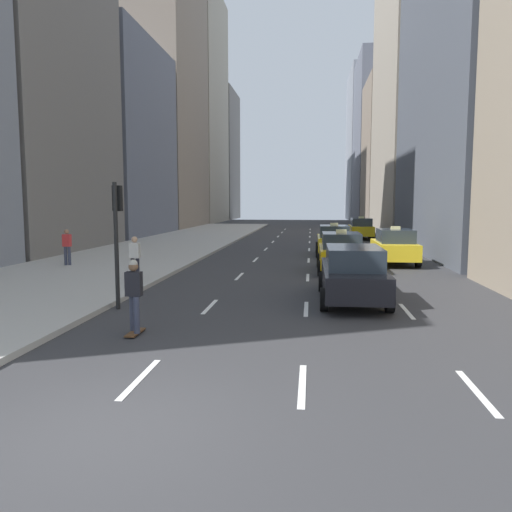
{
  "coord_description": "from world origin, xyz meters",
  "views": [
    {
      "loc": [
        2.72,
        -6.08,
        3.05
      ],
      "look_at": [
        0.93,
        10.03,
        1.29
      ],
      "focal_mm": 35.0,
      "sensor_mm": 36.0,
      "label": 1
    }
  ],
  "objects_px": {
    "taxi_lead": "(334,240)",
    "pedestrian_far_walking": "(67,245)",
    "taxi_second": "(394,246)",
    "taxi_fourth": "(361,228)",
    "pedestrian_mid_block": "(135,256)",
    "sedan_black_near": "(353,273)",
    "skateboarder": "(134,293)",
    "traffic_light_pole": "(117,225)",
    "taxi_third": "(341,252)"
  },
  "relations": [
    {
      "from": "taxi_second",
      "to": "traffic_light_pole",
      "type": "distance_m",
      "value": 15.01
    },
    {
      "from": "pedestrian_mid_block",
      "to": "sedan_black_near",
      "type": "bearing_deg",
      "value": -15.63
    },
    {
      "from": "taxi_third",
      "to": "pedestrian_mid_block",
      "type": "bearing_deg",
      "value": -150.52
    },
    {
      "from": "taxi_lead",
      "to": "skateboarder",
      "type": "bearing_deg",
      "value": -106.55
    },
    {
      "from": "taxi_lead",
      "to": "sedan_black_near",
      "type": "bearing_deg",
      "value": -90.0
    },
    {
      "from": "taxi_second",
      "to": "taxi_fourth",
      "type": "distance_m",
      "value": 16.92
    },
    {
      "from": "pedestrian_mid_block",
      "to": "taxi_third",
      "type": "bearing_deg",
      "value": 29.48
    },
    {
      "from": "sedan_black_near",
      "to": "pedestrian_far_walking",
      "type": "relative_size",
      "value": 3.02
    },
    {
      "from": "pedestrian_mid_block",
      "to": "traffic_light_pole",
      "type": "bearing_deg",
      "value": -76.62
    },
    {
      "from": "taxi_third",
      "to": "traffic_light_pole",
      "type": "relative_size",
      "value": 1.22
    },
    {
      "from": "pedestrian_mid_block",
      "to": "traffic_light_pole",
      "type": "height_order",
      "value": "traffic_light_pole"
    },
    {
      "from": "taxi_fourth",
      "to": "sedan_black_near",
      "type": "bearing_deg",
      "value": -96.0
    },
    {
      "from": "taxi_third",
      "to": "taxi_second",
      "type": "bearing_deg",
      "value": 48.98
    },
    {
      "from": "taxi_second",
      "to": "taxi_fourth",
      "type": "relative_size",
      "value": 1.0
    },
    {
      "from": "taxi_lead",
      "to": "pedestrian_far_walking",
      "type": "relative_size",
      "value": 2.67
    },
    {
      "from": "taxi_lead",
      "to": "sedan_black_near",
      "type": "xyz_separation_m",
      "value": [
        0.0,
        -13.35,
        -0.01
      ]
    },
    {
      "from": "taxi_lead",
      "to": "pedestrian_far_walking",
      "type": "xyz_separation_m",
      "value": [
        -12.46,
        -6.94,
        0.19
      ]
    },
    {
      "from": "traffic_light_pole",
      "to": "taxi_third",
      "type": "bearing_deg",
      "value": 50.72
    },
    {
      "from": "pedestrian_mid_block",
      "to": "taxi_second",
      "type": "bearing_deg",
      "value": 35.81
    },
    {
      "from": "taxi_lead",
      "to": "taxi_second",
      "type": "bearing_deg",
      "value": -52.44
    },
    {
      "from": "traffic_light_pole",
      "to": "taxi_second",
      "type": "bearing_deg",
      "value": 50.23
    },
    {
      "from": "pedestrian_far_walking",
      "to": "taxi_fourth",
      "type": "bearing_deg",
      "value": 52.96
    },
    {
      "from": "taxi_lead",
      "to": "traffic_light_pole",
      "type": "distance_m",
      "value": 16.62
    },
    {
      "from": "taxi_lead",
      "to": "taxi_fourth",
      "type": "relative_size",
      "value": 1.0
    },
    {
      "from": "sedan_black_near",
      "to": "pedestrian_mid_block",
      "type": "xyz_separation_m",
      "value": [
        -7.68,
        2.15,
        0.2
      ]
    },
    {
      "from": "skateboarder",
      "to": "pedestrian_far_walking",
      "type": "height_order",
      "value": "pedestrian_far_walking"
    },
    {
      "from": "taxi_fourth",
      "to": "taxi_third",
      "type": "bearing_deg",
      "value": -97.92
    },
    {
      "from": "taxi_second",
      "to": "skateboarder",
      "type": "xyz_separation_m",
      "value": [
        -8.1,
        -14.19,
        0.08
      ]
    },
    {
      "from": "taxi_lead",
      "to": "taxi_fourth",
      "type": "xyz_separation_m",
      "value": [
        2.8,
        13.28,
        0.0
      ]
    },
    {
      "from": "taxi_lead",
      "to": "taxi_fourth",
      "type": "bearing_deg",
      "value": 78.09
    },
    {
      "from": "taxi_lead",
      "to": "skateboarder",
      "type": "height_order",
      "value": "taxi_lead"
    },
    {
      "from": "taxi_fourth",
      "to": "pedestrian_far_walking",
      "type": "height_order",
      "value": "taxi_fourth"
    },
    {
      "from": "taxi_lead",
      "to": "sedan_black_near",
      "type": "height_order",
      "value": "taxi_lead"
    },
    {
      "from": "sedan_black_near",
      "to": "skateboarder",
      "type": "distance_m",
      "value": 6.94
    },
    {
      "from": "taxi_second",
      "to": "skateboarder",
      "type": "distance_m",
      "value": 16.34
    },
    {
      "from": "taxi_lead",
      "to": "taxi_third",
      "type": "bearing_deg",
      "value": -90.0
    },
    {
      "from": "pedestrian_mid_block",
      "to": "pedestrian_far_walking",
      "type": "distance_m",
      "value": 6.4
    },
    {
      "from": "sedan_black_near",
      "to": "pedestrian_mid_block",
      "type": "height_order",
      "value": "pedestrian_mid_block"
    },
    {
      "from": "taxi_second",
      "to": "pedestrian_mid_block",
      "type": "bearing_deg",
      "value": -144.19
    },
    {
      "from": "pedestrian_mid_block",
      "to": "pedestrian_far_walking",
      "type": "height_order",
      "value": "same"
    },
    {
      "from": "taxi_third",
      "to": "pedestrian_mid_block",
      "type": "relative_size",
      "value": 2.67
    },
    {
      "from": "taxi_fourth",
      "to": "pedestrian_far_walking",
      "type": "xyz_separation_m",
      "value": [
        -15.26,
        -20.22,
        0.19
      ]
    },
    {
      "from": "taxi_fourth",
      "to": "skateboarder",
      "type": "relative_size",
      "value": 2.52
    },
    {
      "from": "taxi_second",
      "to": "pedestrian_mid_block",
      "type": "height_order",
      "value": "taxi_second"
    },
    {
      "from": "skateboarder",
      "to": "traffic_light_pole",
      "type": "distance_m",
      "value": 3.4
    },
    {
      "from": "taxi_fourth",
      "to": "pedestrian_mid_block",
      "type": "relative_size",
      "value": 2.67
    },
    {
      "from": "taxi_third",
      "to": "pedestrian_mid_block",
      "type": "distance_m",
      "value": 8.83
    },
    {
      "from": "taxi_lead",
      "to": "taxi_third",
      "type": "xyz_separation_m",
      "value": [
        0.0,
        -6.86,
        0.0
      ]
    },
    {
      "from": "pedestrian_far_walking",
      "to": "taxi_lead",
      "type": "bearing_deg",
      "value": 29.13
    },
    {
      "from": "taxi_second",
      "to": "pedestrian_far_walking",
      "type": "relative_size",
      "value": 2.67
    }
  ]
}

